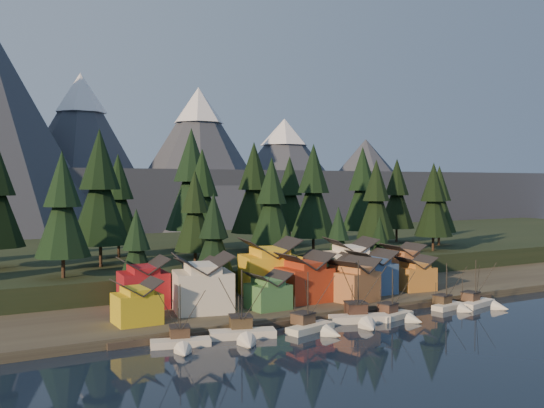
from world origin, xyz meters
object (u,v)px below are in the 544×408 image
boat_2 (315,320)px  boat_3 (361,311)px  house_back_1 (199,280)px  house_front_0 (137,301)px  boat_0 (181,335)px  boat_4 (399,309)px  boat_1 (244,325)px  boat_6 (483,297)px  house_back_0 (143,281)px  house_front_1 (203,281)px  boat_5 (452,299)px

boat_2 → boat_3: (10.33, 1.15, 0.19)m
house_back_1 → house_front_0: bearing=-144.5°
boat_0 → boat_3: (32.66, -0.64, 0.34)m
boat_2 → boat_3: boat_3 is taller
boat_0 → boat_4: (40.40, -1.38, 0.02)m
boat_1 → boat_6: bearing=16.6°
house_front_0 → house_back_1: 18.46m
boat_1 → boat_4: boat_1 is taller
boat_2 → house_back_0: bearing=113.3°
house_back_0 → house_front_1: bearing=-41.8°
boat_3 → house_back_0: boat_3 is taller
boat_2 → boat_6: (39.77, 0.78, -0.15)m
boat_4 → house_front_1: bearing=136.9°
boat_4 → house_front_0: bearing=148.5°
boat_1 → boat_3: 22.48m
boat_2 → house_back_0: size_ratio=1.18×
boat_2 → house_back_1: bearing=97.2°
boat_4 → boat_6: boat_6 is taller
boat_2 → house_front_0: size_ratio=1.50×
boat_0 → boat_5: 54.90m
boat_1 → boat_5: boat_1 is taller
house_front_0 → house_front_1: (12.89, 3.30, 1.63)m
boat_2 → boat_5: size_ratio=1.10×
boat_5 → boat_1: bearing=169.8°
boat_1 → house_front_1: bearing=108.5°
boat_0 → house_front_0: (-2.96, 12.28, 3.30)m
boat_3 → boat_5: bearing=20.8°
boat_4 → house_back_0: bearing=132.6°
boat_6 → house_back_0: (-60.33, 25.06, 4.37)m
boat_6 → house_back_1: 55.39m
boat_1 → house_back_0: bearing=126.8°
boat_6 → house_front_0: size_ratio=1.42×
boat_5 → house_front_0: bearing=157.6°
boat_3 → boat_4: boat_3 is taller
boat_3 → boat_6: (29.44, -0.37, -0.34)m
boat_3 → house_front_1: size_ratio=1.03×
boat_2 → house_back_1: house_back_1 is taller
boat_5 → boat_6: (7.20, -1.07, -0.07)m
boat_2 → boat_4: bearing=-13.9°
boat_1 → house_front_0: boat_1 is taller
boat_0 → house_back_1: size_ratio=1.21×
boat_4 → house_back_1: (-28.17, 24.13, 4.01)m
boat_1 → house_back_1: boat_1 is taller
boat_1 → house_front_1: size_ratio=1.02×
house_front_1 → boat_6: bearing=-5.0°
house_back_0 → boat_3: bearing=-34.4°
boat_5 → house_front_1: (-44.96, 15.51, 4.86)m
house_front_1 → boat_0: bearing=-109.9°
boat_4 → boat_6: 21.71m
boat_4 → house_back_0: 46.45m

